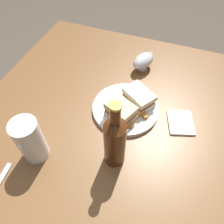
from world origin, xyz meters
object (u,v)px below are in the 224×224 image
at_px(plate, 125,108).
at_px(sandwich_half_left, 121,112).
at_px(sandwich_half_right, 139,98).
at_px(cider_bottle, 115,141).
at_px(pint_glass, 31,142).
at_px(napkin, 181,122).
at_px(gravy_boat, 143,61).

xyz_separation_m(plate, sandwich_half_left, (0.05, -0.00, 0.04)).
height_order(sandwich_half_right, cider_bottle, cider_bottle).
bearing_deg(plate, pint_glass, -38.08).
bearing_deg(sandwich_half_left, pint_glass, -43.78).
xyz_separation_m(pint_glass, cider_bottle, (-0.07, 0.25, 0.04)).
bearing_deg(plate, cider_bottle, 8.19).
xyz_separation_m(sandwich_half_right, napkin, (0.03, 0.17, -0.04)).
bearing_deg(pint_glass, sandwich_half_left, 136.22).
height_order(pint_glass, gravy_boat, pint_glass).
bearing_deg(gravy_boat, sandwich_half_left, -0.04).
bearing_deg(napkin, sandwich_half_right, -98.59).
distance_m(sandwich_half_left, cider_bottle, 0.17).
relative_size(gravy_boat, cider_bottle, 0.49).
height_order(sandwich_half_right, gravy_boat, sandwich_half_right).
height_order(sandwich_half_left, pint_glass, pint_glass).
relative_size(plate, sandwich_half_left, 2.08).
distance_m(gravy_boat, napkin, 0.33).
relative_size(plate, sandwich_half_right, 1.85).
height_order(sandwich_half_left, napkin, sandwich_half_left).
relative_size(pint_glass, cider_bottle, 0.61).
bearing_deg(pint_glass, gravy_boat, 157.97).
xyz_separation_m(sandwich_half_left, gravy_boat, (-0.31, 0.00, -0.01)).
relative_size(sandwich_half_left, napkin, 1.10).
distance_m(sandwich_half_left, pint_glass, 0.31).
height_order(plate, pint_glass, pint_glass).
distance_m(sandwich_half_right, cider_bottle, 0.25).
height_order(sandwich_half_left, cider_bottle, cider_bottle).
distance_m(cider_bottle, napkin, 0.30).
bearing_deg(pint_glass, cider_bottle, 106.31).
bearing_deg(gravy_boat, plate, 0.49).
xyz_separation_m(pint_glass, gravy_boat, (-0.53, 0.22, -0.03)).
height_order(plate, napkin, plate).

